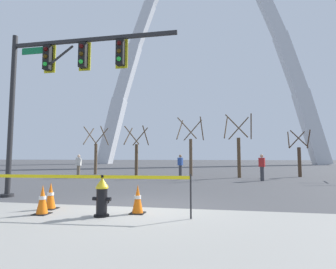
{
  "coord_description": "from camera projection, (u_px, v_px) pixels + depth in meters",
  "views": [
    {
      "loc": [
        2.03,
        -7.3,
        1.43
      ],
      "look_at": [
        -0.21,
        5.0,
        2.5
      ],
      "focal_mm": 28.08,
      "sensor_mm": 36.0,
      "label": 1
    }
  ],
  "objects": [
    {
      "name": "ground_plane",
      "position": [
        144.0,
        208.0,
        7.4
      ],
      "size": [
        240.0,
        240.0,
        0.0
      ],
      "primitive_type": "plane",
      "color": "#474749"
    },
    {
      "name": "sidewalk_near_curb",
      "position": [
        63.0,
        264.0,
        3.49
      ],
      "size": [
        40.0,
        8.0,
        0.01
      ],
      "primitive_type": "cube",
      "color": "#99968E",
      "rests_on": "ground"
    },
    {
      "name": "fire_hydrant",
      "position": [
        102.0,
        197.0,
        6.32
      ],
      "size": [
        0.46,
        0.48,
        0.99
      ],
      "color": "black",
      "rests_on": "ground"
    },
    {
      "name": "caution_tape_barrier",
      "position": [
        84.0,
        187.0,
        6.39
      ],
      "size": [
        5.21,
        0.34,
        1.03
      ],
      "color": "#232326",
      "rests_on": "ground"
    },
    {
      "name": "traffic_cone_by_hydrant",
      "position": [
        51.0,
        196.0,
        7.2
      ],
      "size": [
        0.36,
        0.36,
        0.73
      ],
      "color": "black",
      "rests_on": "ground"
    },
    {
      "name": "traffic_cone_mid_sidewalk",
      "position": [
        42.0,
        200.0,
        6.54
      ],
      "size": [
        0.36,
        0.36,
        0.73
      ],
      "color": "black",
      "rests_on": "ground"
    },
    {
      "name": "traffic_cone_curb_edge",
      "position": [
        138.0,
        199.0,
        6.63
      ],
      "size": [
        0.36,
        0.36,
        0.73
      ],
      "color": "black",
      "rests_on": "ground"
    },
    {
      "name": "traffic_signal_gantry",
      "position": [
        56.0,
        78.0,
        9.48
      ],
      "size": [
        6.42,
        0.44,
        6.0
      ],
      "color": "#232326",
      "rests_on": "ground"
    },
    {
      "name": "monument_arch",
      "position": [
        204.0,
        60.0,
        53.54
      ],
      "size": [
        45.11,
        2.63,
        48.91
      ],
      "color": "silver",
      "rests_on": "ground"
    },
    {
      "name": "tree_far_left",
      "position": [
        96.0,
        153.0,
        21.62
      ],
      "size": [
        1.81,
        1.82,
        3.91
      ],
      "color": "brown",
      "rests_on": "ground"
    },
    {
      "name": "tree_left_mid",
      "position": [
        136.0,
        154.0,
        20.24
      ],
      "size": [
        1.76,
        1.77,
        3.79
      ],
      "color": "brown",
      "rests_on": "ground"
    },
    {
      "name": "tree_center_left",
      "position": [
        191.0,
        150.0,
        19.95
      ],
      "size": [
        2.02,
        2.03,
        4.39
      ],
      "color": "brown",
      "rests_on": "ground"
    },
    {
      "name": "tree_center_right",
      "position": [
        239.0,
        150.0,
        18.29
      ],
      "size": [
        2.0,
        2.01,
        4.35
      ],
      "color": "brown",
      "rests_on": "ground"
    },
    {
      "name": "tree_right_mid",
      "position": [
        299.0,
        156.0,
        18.95
      ],
      "size": [
        1.56,
        1.57,
        3.35
      ],
      "color": "#473323",
      "rests_on": "ground"
    },
    {
      "name": "pedestrian_walking_left",
      "position": [
        79.0,
        166.0,
        18.06
      ],
      "size": [
        0.34,
        0.22,
        1.59
      ],
      "color": "brown",
      "rests_on": "ground"
    },
    {
      "name": "pedestrian_standing_center",
      "position": [
        180.0,
        166.0,
        18.46
      ],
      "size": [
        0.39,
        0.33,
        1.59
      ],
      "color": "#38383D",
      "rests_on": "ground"
    },
    {
      "name": "pedestrian_walking_right",
      "position": [
        262.0,
        167.0,
        15.76
      ],
      "size": [
        0.39,
        0.32,
        1.59
      ],
      "color": "#38383D",
      "rests_on": "ground"
    }
  ]
}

